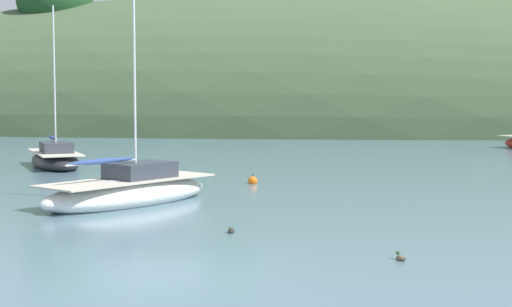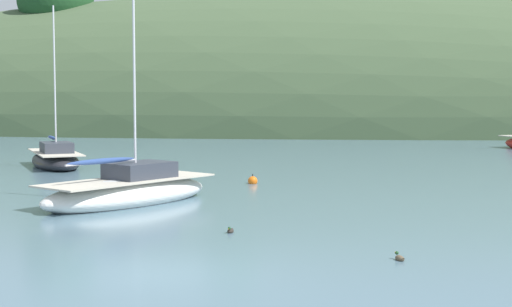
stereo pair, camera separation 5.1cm
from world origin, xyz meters
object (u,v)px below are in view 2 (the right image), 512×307
Objects in this scene: duck_trailing at (400,258)px; duck_lone_right at (230,231)px; mooring_buoy_channel at (253,181)px; sailboat_navy_dinghy at (129,191)px; sailboat_black_sloop at (55,159)px.

duck_trailing is 5.71m from duck_lone_right.
mooring_buoy_channel is 16.56m from duck_trailing.
sailboat_navy_dinghy is 7.28m from duck_lone_right.
sailboat_navy_dinghy is 7.83m from mooring_buoy_channel.
sailboat_black_sloop reaches higher than duck_lone_right.
sailboat_navy_dinghy reaches higher than mooring_buoy_channel.
mooring_buoy_channel is (3.91, 6.78, -0.33)m from sailboat_navy_dinghy.
mooring_buoy_channel is 1.27× the size of duck_lone_right.
duck_trailing is at bearing -34.98° from duck_lone_right.
duck_lone_right is (0.73, -12.38, -0.07)m from mooring_buoy_channel.
sailboat_navy_dinghy is 18.61× the size of mooring_buoy_channel.
sailboat_black_sloop is 17.09× the size of mooring_buoy_channel.
sailboat_navy_dinghy is 24.47× the size of duck_trailing.
mooring_buoy_channel is at bearing 109.07° from duck_trailing.
sailboat_black_sloop is 22.96m from duck_lone_right.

